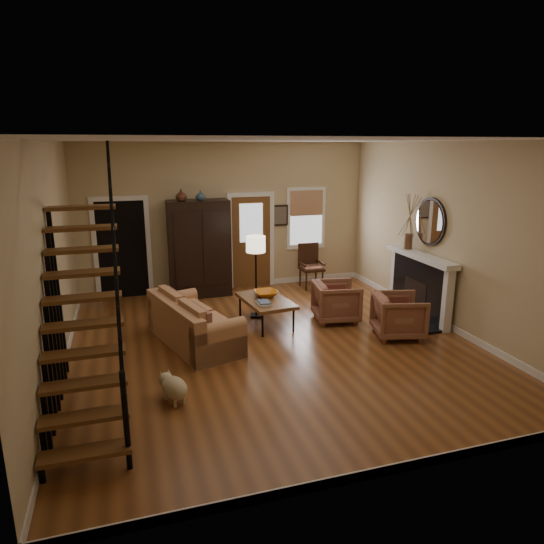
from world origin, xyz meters
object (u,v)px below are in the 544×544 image
object	(u,v)px
sofa	(194,322)
armchair_right	(336,302)
floor_lamp	(256,277)
armchair_left	(399,316)
coffee_table	(266,311)
side_chair	(311,266)
armoire	(199,249)

from	to	relation	value
sofa	armchair_right	world-z (taller)	sofa
sofa	floor_lamp	size ratio (longest dim) A/B	1.28
armchair_left	armchair_right	world-z (taller)	armchair_left
armchair_right	armchair_left	bearing A→B (deg)	-136.10
sofa	armchair_right	bearing A→B (deg)	-9.66
floor_lamp	coffee_table	bearing A→B (deg)	-82.56
sofa	coffee_table	bearing A→B (deg)	3.90
armchair_left	side_chair	xyz separation A→B (m)	(-0.34, 3.22, 0.14)
armoire	floor_lamp	bearing A→B (deg)	-65.26
armchair_left	floor_lamp	distance (m)	2.72
armoire	coffee_table	size ratio (longest dim) A/B	1.64
side_chair	floor_lamp	bearing A→B (deg)	-138.88
armoire	armchair_left	bearing A→B (deg)	-49.84
armchair_left	side_chair	bearing A→B (deg)	20.61
coffee_table	floor_lamp	size ratio (longest dim) A/B	0.81
coffee_table	floor_lamp	distance (m)	0.71
armchair_left	armchair_right	distance (m)	1.25
armchair_left	armchair_right	bearing A→B (deg)	48.65
armoire	armchair_right	size ratio (longest dim) A/B	2.56
coffee_table	armchair_left	world-z (taller)	armchair_left
armchair_left	floor_lamp	xyz separation A→B (m)	(-2.09, 1.69, 0.42)
armchair_right	floor_lamp	distance (m)	1.59
floor_lamp	side_chair	xyz separation A→B (m)	(1.75, 1.53, -0.28)
armchair_right	armoire	bearing A→B (deg)	52.42
sofa	side_chair	bearing A→B (deg)	22.90
sofa	floor_lamp	world-z (taller)	floor_lamp
coffee_table	armchair_left	distance (m)	2.39
coffee_table	side_chair	xyz separation A→B (m)	(1.69, 1.98, 0.26)
sofa	armchair_left	distance (m)	3.51
armoire	floor_lamp	xyz separation A→B (m)	(0.80, -1.73, -0.26)
coffee_table	floor_lamp	bearing A→B (deg)	97.44
armoire	side_chair	world-z (taller)	armoire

